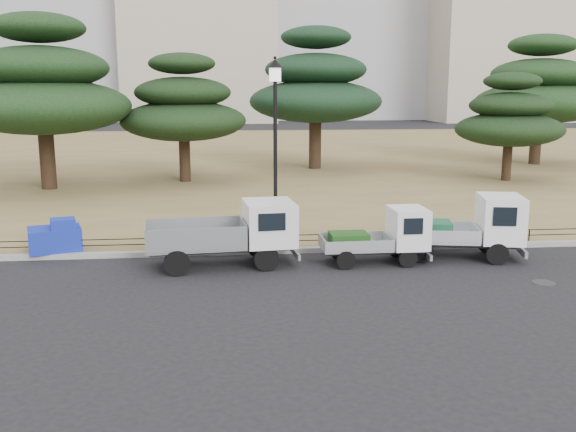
{
  "coord_description": "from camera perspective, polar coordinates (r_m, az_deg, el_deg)",
  "views": [
    {
      "loc": [
        -1.9,
        -16.74,
        5.09
      ],
      "look_at": [
        0.0,
        2.0,
        1.3
      ],
      "focal_mm": 40.0,
      "sensor_mm": 36.0,
      "label": 1
    }
  ],
  "objects": [
    {
      "name": "street_lamp",
      "position": [
        19.73,
        -1.15,
        8.32
      ],
      "size": [
        0.52,
        0.52,
        5.75
      ],
      "color": "black",
      "rests_on": "lawn"
    },
    {
      "name": "pine_east_far",
      "position": [
        44.95,
        21.46,
        10.38
      ],
      "size": [
        8.22,
        8.22,
        8.26
      ],
      "color": "black",
      "rests_on": "lawn"
    },
    {
      "name": "pipe_fence",
      "position": [
        20.13,
        -0.22,
        -1.98
      ],
      "size": [
        38.0,
        0.04,
        0.4
      ],
      "color": "black",
      "rests_on": "lawn"
    },
    {
      "name": "truck_large",
      "position": [
        18.52,
        -5.12,
        -1.34
      ],
      "size": [
        4.37,
        2.05,
        1.85
      ],
      "rotation": [
        0.0,
        0.0,
        0.1
      ],
      "color": "black",
      "rests_on": "ground"
    },
    {
      "name": "pine_west_near",
      "position": [
        33.58,
        -21.0,
        10.5
      ],
      "size": [
        8.43,
        8.43,
        8.43
      ],
      "color": "black",
      "rests_on": "lawn"
    },
    {
      "name": "truck_kei_front",
      "position": [
        19.0,
        8.4,
        -1.77
      ],
      "size": [
        3.09,
        1.38,
        1.63
      ],
      "rotation": [
        0.0,
        0.0,
        0.02
      ],
      "color": "black",
      "rests_on": "ground"
    },
    {
      "name": "pine_center_left",
      "position": [
        34.5,
        -9.3,
        9.45
      ],
      "size": [
        6.6,
        6.6,
        6.7
      ],
      "color": "black",
      "rests_on": "lawn"
    },
    {
      "name": "truck_kei_rear",
      "position": [
        20.06,
        15.76,
        -0.94
      ],
      "size": [
        3.9,
        2.23,
        1.92
      ],
      "rotation": [
        0.0,
        0.0,
        -0.2
      ],
      "color": "black",
      "rests_on": "ground"
    },
    {
      "name": "lawn",
      "position": [
        47.64,
        -3.48,
        5.31
      ],
      "size": [
        120.0,
        56.0,
        0.15
      ],
      "primitive_type": "cube",
      "color": "olive",
      "rests_on": "ground"
    },
    {
      "name": "tarp_pile",
      "position": [
        20.96,
        -19.95,
        -1.81
      ],
      "size": [
        1.8,
        1.53,
        1.02
      ],
      "rotation": [
        0.0,
        0.0,
        0.3
      ],
      "color": "#172DB4",
      "rests_on": "lawn"
    },
    {
      "name": "pine_east_near",
      "position": [
        36.38,
        19.11,
        8.19
      ],
      "size": [
        5.68,
        5.68,
        5.73
      ],
      "color": "black",
      "rests_on": "lawn"
    },
    {
      "name": "pine_center_right",
      "position": [
        39.63,
        2.46,
        11.38
      ],
      "size": [
        8.05,
        8.05,
        8.54
      ],
      "color": "black",
      "rests_on": "lawn"
    },
    {
      "name": "manhole",
      "position": [
        18.38,
        21.78,
        -5.52
      ],
      "size": [
        0.6,
        0.6,
        0.01
      ],
      "primitive_type": "cylinder",
      "color": "#2D2D30",
      "rests_on": "ground"
    },
    {
      "name": "curb",
      "position": [
        20.07,
        -0.17,
        -3.08
      ],
      "size": [
        120.0,
        0.25,
        0.16
      ],
      "primitive_type": "cube",
      "color": "gray",
      "rests_on": "ground"
    },
    {
      "name": "ground",
      "position": [
        17.6,
        0.66,
        -5.43
      ],
      "size": [
        220.0,
        220.0,
        0.0
      ],
      "primitive_type": "plane",
      "color": "black"
    }
  ]
}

